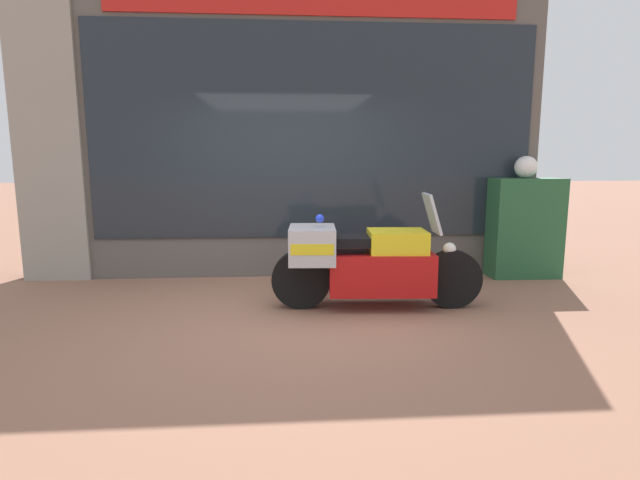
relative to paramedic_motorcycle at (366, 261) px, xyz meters
name	(u,v)px	position (x,y,z in m)	size (l,w,h in m)	color
ground_plane	(289,317)	(-0.84, -0.26, -0.51)	(60.00, 60.00, 0.00)	#8E604C
shop_building	(255,136)	(-1.25, 1.73, 1.39)	(6.95, 0.55, 3.79)	#56514C
window_display	(311,238)	(-0.49, 1.77, -0.02)	(5.65, 0.30, 2.08)	slate
paramedic_motorcycle	(366,261)	(0.00, 0.00, 0.00)	(2.27, 0.68, 1.24)	black
utility_cabinet	(525,228)	(2.39, 1.29, 0.16)	(0.94, 0.42, 1.35)	#235633
white_helmet	(526,167)	(2.37, 1.32, 0.98)	(0.30, 0.30, 0.30)	white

